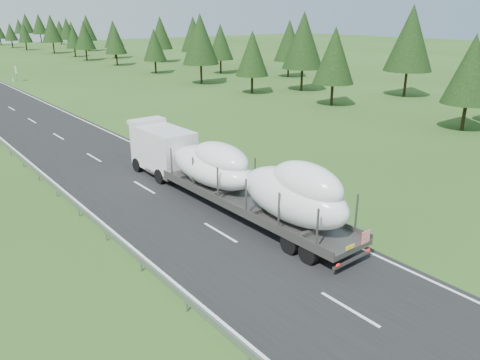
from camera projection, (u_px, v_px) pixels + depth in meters
ground at (349, 309)px, 19.09m from camera, size 400.00×400.00×0.00m
highway_sign at (16, 71)px, 81.87m from camera, size 0.08×0.90×2.60m
tree_line_right at (162, 36)px, 103.27m from camera, size 25.45×259.79×12.60m
boat_truck at (228, 172)px, 28.36m from camera, size 3.19×20.61×4.49m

